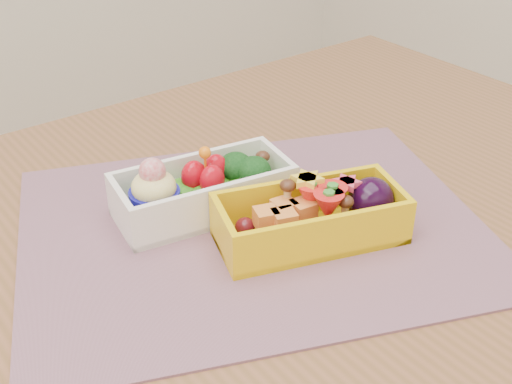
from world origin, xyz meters
TOP-DOWN VIEW (x-y plane):
  - table at (0.00, 0.00)m, footprint 1.20×0.80m
  - placemat at (0.04, 0.02)m, footprint 0.58×0.52m
  - bento_white at (0.02, 0.08)m, footprint 0.20×0.11m
  - bento_yellow at (0.08, -0.03)m, footprint 0.20×0.14m

SIDE VIEW (x-z plane):
  - table at x=0.00m, z-range 0.28..1.03m
  - placemat at x=0.04m, z-range 0.75..0.75m
  - bento_white at x=0.02m, z-range 0.74..0.82m
  - bento_yellow at x=0.08m, z-range 0.75..0.81m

